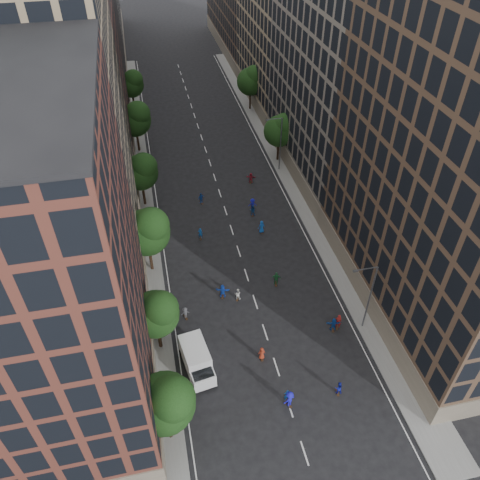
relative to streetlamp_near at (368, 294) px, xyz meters
The scene contains 39 objects.
ground 30.30m from the streetlamp_near, 110.32° to the left, with size 240.00×240.00×0.00m, color black.
sidewalk_left 42.27m from the streetlamp_near, 122.21° to the left, with size 4.00×105.00×0.15m, color slate.
sidewalk_right 35.90m from the streetlamp_near, 87.37° to the left, with size 4.00×105.00×0.15m, color slate.
bldg_left_a 30.99m from the streetlamp_near, behind, with size 14.00×22.00×30.00m, color #592B22.
bldg_left_b 39.13m from the streetlamp_near, 141.93° to the left, with size 14.00×26.00×34.00m, color #8E7A5D.
bldg_left_c 55.29m from the streetlamp_near, 122.56° to the left, with size 14.00×20.00×28.00m, color #592B22.
bldg_left_d 76.68m from the streetlamp_near, 112.76° to the left, with size 14.00×28.00×32.00m, color black.
bldg_right_a 15.75m from the streetlamp_near, 19.17° to the left, with size 14.00×30.00×36.00m, color #4D3829.
bldg_right_b 35.03m from the streetlamp_near, 74.90° to the left, with size 14.00×28.00×33.00m, color #685F56.
bldg_right_c 60.89m from the streetlamp_near, 81.68° to the left, with size 14.00×26.00×35.00m, color #8E7A5D.
tree_left_0 22.89m from the streetlamp_near, 159.12° to the right, with size 5.20×5.20×8.83m.
tree_left_1 21.47m from the streetlamp_near, behind, with size 4.80×4.80×8.21m.
tree_left_2 25.48m from the streetlamp_near, 147.07° to the left, with size 5.60×5.60×9.45m.
tree_left_3 35.12m from the streetlamp_near, 127.52° to the left, with size 5.00×5.00×8.58m.
tree_left_4 48.78m from the streetlamp_near, 115.99° to the left, with size 5.40×5.40×9.08m.
tree_left_5 63.57m from the streetlamp_near, 109.66° to the left, with size 4.80×4.80×8.33m.
tree_right_a 35.87m from the streetlamp_near, 88.38° to the left, with size 5.00×5.00×8.39m.
tree_right_b 55.86m from the streetlamp_near, 88.95° to the left, with size 5.20×5.20×8.83m.
streetlamp_near is the anchor object (origin of this frame).
streetlamp_far 33.00m from the streetlamp_near, 90.00° to the left, with size 2.64×0.22×9.06m.
cargo_van 18.62m from the streetlamp_near, behind, with size 3.28×5.66×2.85m.
skater_0 18.37m from the streetlamp_near, behind, with size 0.95×0.62×1.94m, color navy.
skater_1 13.24m from the streetlamp_near, 146.85° to the right, with size 0.61×0.40×1.66m, color #12479A.
skater_2 9.92m from the streetlamp_near, 127.48° to the right, with size 0.75×0.59×1.55m, color #131B9D.
skater_3 13.37m from the streetlamp_near, 144.92° to the right, with size 1.24×0.71×1.92m, color #1917BC.
skater_4 19.34m from the streetlamp_near, behind, with size 1.11×0.46×1.89m, color #1639B2.
skater_5 5.33m from the streetlamp_near, behind, with size 1.56×0.50×1.68m, color navy.
skater_6 12.49m from the streetlamp_near, behind, with size 0.77×0.50×1.57m, color maroon.
skater_7 4.91m from the streetlamp_near, 169.06° to the left, with size 0.71×0.46×1.93m, color maroon.
skater_8 14.74m from the streetlamp_near, 150.67° to the left, with size 0.75×0.58×1.54m, color silver.
skater_9 19.79m from the streetlamp_near, 163.79° to the left, with size 0.97×0.56×1.51m, color #47484D.
skater_10 11.75m from the streetlamp_near, 131.53° to the left, with size 1.10×0.46×1.87m, color #1D6330.
skater_11 16.40m from the streetlamp_near, 151.27° to the left, with size 1.66×0.53×1.79m, color #163FB6.
skater_12 19.71m from the streetlamp_near, 109.86° to the left, with size 0.89×0.58×1.83m, color #1651B6.
skater_13 24.19m from the streetlamp_near, 128.48° to the left, with size 0.60×0.39×1.65m, color blue.
skater_14 23.55m from the streetlamp_near, 107.09° to the left, with size 0.78×0.61×1.61m, color #124599.
skater_15 24.54m from the streetlamp_near, 105.73° to the left, with size 1.23×0.71×1.90m, color #1416A8.
skater_16 30.06m from the streetlamp_near, 116.93° to the left, with size 1.00×0.42×1.71m, color #1341A0.
skater_17 31.03m from the streetlamp_near, 99.59° to the left, with size 1.52×0.49×1.64m, color maroon.
Camera 1 is at (-9.54, -17.23, 40.47)m, focal length 35.00 mm.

